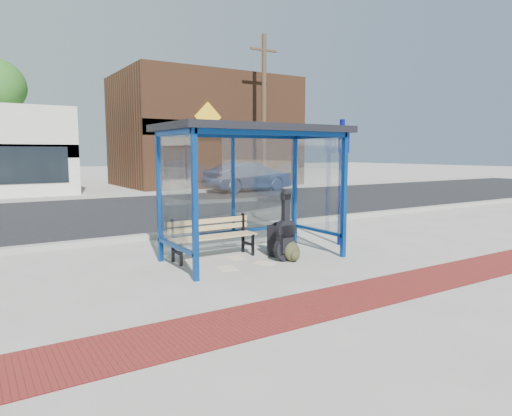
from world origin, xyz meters
TOP-DOWN VIEW (x-y plane):
  - ground at (0.00, 0.00)m, footprint 120.00×120.00m
  - brick_paver_strip at (0.00, -2.60)m, footprint 60.00×1.00m
  - curb_near at (0.00, 2.90)m, footprint 60.00×0.25m
  - street_asphalt at (0.00, 8.00)m, footprint 60.00×10.00m
  - curb_far at (0.00, 13.10)m, footprint 60.00×0.25m
  - far_sidewalk at (0.00, 15.00)m, footprint 60.00×4.00m
  - bus_shelter at (0.00, 0.07)m, footprint 3.30×1.80m
  - storefront_brown at (8.00, 18.49)m, footprint 10.00×7.08m
  - tree_right at (12.50, 22.00)m, footprint 3.60×3.60m
  - utility_pole_east at (9.00, 13.40)m, footprint 1.60×0.24m
  - bench at (-0.60, 0.47)m, footprint 1.65×0.42m
  - guitar_bag at (0.41, -0.43)m, footprint 0.45×0.13m
  - suitcase at (0.55, 0.02)m, footprint 0.43×0.34m
  - backpack at (0.49, -0.53)m, footprint 0.33×0.30m
  - sign_post at (2.25, 0.14)m, footprint 0.11×0.33m
  - newspaper_a at (-0.75, -0.36)m, footprint 0.36×0.43m
  - newspaper_b at (0.00, -0.37)m, footprint 0.43×0.46m
  - newspaper_c at (-0.24, 0.22)m, footprint 0.30×0.37m
  - parked_car at (7.55, 12.61)m, footprint 4.59×2.01m
  - fire_hydrant at (10.64, 13.63)m, footprint 0.34×0.23m

SIDE VIEW (x-z plane):
  - ground at x=0.00m, z-range 0.00..0.00m
  - street_asphalt at x=0.00m, z-range 0.00..0.00m
  - newspaper_c at x=-0.24m, z-range 0.00..0.01m
  - newspaper_b at x=0.00m, z-range 0.00..0.01m
  - newspaper_a at x=-0.75m, z-range 0.00..0.01m
  - far_sidewalk at x=0.00m, z-range 0.00..0.01m
  - brick_paver_strip at x=0.00m, z-range 0.00..0.01m
  - curb_near at x=0.00m, z-range 0.00..0.12m
  - curb_far at x=0.00m, z-range 0.00..0.12m
  - backpack at x=0.49m, z-range -0.01..0.36m
  - suitcase at x=0.55m, z-range -0.02..0.62m
  - fire_hydrant at x=10.64m, z-range 0.03..0.80m
  - bench at x=-0.60m, z-range 0.05..0.83m
  - guitar_bag at x=0.41m, z-range -0.16..1.05m
  - parked_car at x=7.55m, z-range 0.00..1.47m
  - sign_post at x=2.25m, z-range 0.16..2.78m
  - bus_shelter at x=0.00m, z-range 0.86..3.28m
  - storefront_brown at x=8.00m, z-range 0.00..6.40m
  - utility_pole_east at x=9.00m, z-range 0.11..8.11m
  - tree_right at x=12.50m, z-range 1.94..8.97m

